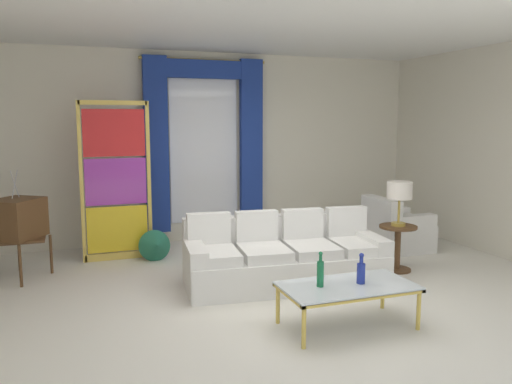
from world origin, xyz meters
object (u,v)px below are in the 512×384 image
at_px(table_lamp_brass, 400,192).
at_px(bottle_blue_decanter, 320,272).
at_px(couch_white_long, 283,258).
at_px(round_side_table, 398,244).
at_px(armchair_white, 395,231).
at_px(coffee_table, 348,288).
at_px(peacock_figurine, 156,246).
at_px(vintage_tv, 17,220).
at_px(bottle_crystal_tall, 361,271).
at_px(stained_glass_divider, 116,185).

bearing_deg(table_lamp_brass, bottle_blue_decanter, -143.32).
relative_size(couch_white_long, round_side_table, 4.06).
height_order(armchair_white, round_side_table, armchair_white).
distance_m(coffee_table, peacock_figurine, 3.16).
bearing_deg(coffee_table, couch_white_long, 92.33).
xyz_separation_m(round_side_table, table_lamp_brass, (0.00, 0.00, 0.67)).
bearing_deg(vintage_tv, peacock_figurine, 5.95).
bearing_deg(armchair_white, round_side_table, -123.19).
distance_m(couch_white_long, round_side_table, 1.58).
height_order(bottle_blue_decanter, vintage_tv, vintage_tv).
bearing_deg(peacock_figurine, bottle_blue_decanter, -68.88).
height_order(vintage_tv, peacock_figurine, vintage_tv).
bearing_deg(round_side_table, coffee_table, -137.94).
bearing_deg(bottle_blue_decanter, peacock_figurine, 111.12).
bearing_deg(round_side_table, bottle_blue_decanter, -143.32).
bearing_deg(couch_white_long, vintage_tv, 157.08).
height_order(couch_white_long, table_lamp_brass, table_lamp_brass).
bearing_deg(vintage_tv, bottle_crystal_tall, -40.10).
height_order(stained_glass_divider, round_side_table, stained_glass_divider).
bearing_deg(stained_glass_divider, table_lamp_brass, -28.07).
distance_m(couch_white_long, table_lamp_brass, 1.74).
bearing_deg(vintage_tv, round_side_table, -15.88).
bearing_deg(peacock_figurine, bottle_crystal_tall, -62.44).
bearing_deg(bottle_crystal_tall, couch_white_long, 97.79).
height_order(bottle_blue_decanter, stained_glass_divider, stained_glass_divider).
xyz_separation_m(couch_white_long, bottle_blue_decanter, (-0.21, -1.37, 0.24)).
relative_size(round_side_table, table_lamp_brass, 1.04).
height_order(round_side_table, table_lamp_brass, table_lamp_brass).
bearing_deg(table_lamp_brass, vintage_tv, 164.12).
height_order(bottle_crystal_tall, armchair_white, armchair_white).
bearing_deg(vintage_tv, couch_white_long, -22.92).
xyz_separation_m(coffee_table, bottle_blue_decanter, (-0.27, 0.04, 0.17)).
distance_m(armchair_white, stained_glass_divider, 4.12).
xyz_separation_m(coffee_table, bottle_crystal_tall, (0.14, -0.01, 0.15)).
xyz_separation_m(armchair_white, round_side_table, (-0.61, -0.93, 0.07)).
relative_size(bottle_blue_decanter, bottle_crystal_tall, 1.13).
bearing_deg(coffee_table, table_lamp_brass, 42.06).
bearing_deg(table_lamp_brass, round_side_table, 0.00).
distance_m(round_side_table, table_lamp_brass, 0.67).
height_order(bottle_crystal_tall, peacock_figurine, bottle_crystal_tall).
distance_m(bottle_crystal_tall, vintage_tv, 4.17).
bearing_deg(couch_white_long, peacock_figurine, 132.01).
distance_m(vintage_tv, table_lamp_brass, 4.76).
bearing_deg(bottle_blue_decanter, stained_glass_divider, 116.52).
height_order(bottle_blue_decanter, table_lamp_brass, table_lamp_brass).
distance_m(vintage_tv, round_side_table, 4.77).
relative_size(vintage_tv, round_side_table, 2.26).
bearing_deg(bottle_crystal_tall, vintage_tv, 139.90).
xyz_separation_m(couch_white_long, coffee_table, (0.06, -1.41, 0.07)).
height_order(coffee_table, round_side_table, round_side_table).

